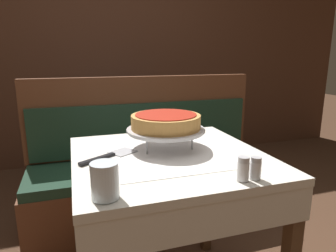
{
  "coord_description": "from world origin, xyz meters",
  "views": [
    {
      "loc": [
        -0.37,
        -1.12,
        1.16
      ],
      "look_at": [
        0.01,
        0.05,
        0.87
      ],
      "focal_mm": 32.0,
      "sensor_mm": 36.0,
      "label": 1
    }
  ],
  "objects_px": {
    "dining_table_front": "(169,177)",
    "deep_dish_pizza": "(166,121)",
    "pizza_pan_stand": "(166,131)",
    "napkin_holder": "(170,124)",
    "water_glass_near": "(105,181)",
    "condiment_caddy": "(116,95)",
    "pepper_shaker": "(256,168)",
    "dining_table_rear": "(116,113)",
    "salt_shaker": "(243,169)",
    "booth_bench": "(151,180)",
    "pizza_server": "(109,156)"
  },
  "relations": [
    {
      "from": "pizza_pan_stand",
      "to": "water_glass_near",
      "type": "bearing_deg",
      "value": -127.61
    },
    {
      "from": "water_glass_near",
      "to": "salt_shaker",
      "type": "height_order",
      "value": "water_glass_near"
    },
    {
      "from": "dining_table_front",
      "to": "booth_bench",
      "type": "bearing_deg",
      "value": 80.92
    },
    {
      "from": "deep_dish_pizza",
      "to": "pizza_server",
      "type": "relative_size",
      "value": 1.21
    },
    {
      "from": "pizza_server",
      "to": "dining_table_front",
      "type": "bearing_deg",
      "value": -9.03
    },
    {
      "from": "dining_table_front",
      "to": "dining_table_rear",
      "type": "xyz_separation_m",
      "value": [
        0.01,
        1.58,
        -0.02
      ]
    },
    {
      "from": "napkin_holder",
      "to": "pepper_shaker",
      "type": "bearing_deg",
      "value": -83.58
    },
    {
      "from": "salt_shaker",
      "to": "condiment_caddy",
      "type": "bearing_deg",
      "value": 93.82
    },
    {
      "from": "pizza_pan_stand",
      "to": "napkin_holder",
      "type": "xyz_separation_m",
      "value": [
        0.1,
        0.26,
        -0.03
      ]
    },
    {
      "from": "water_glass_near",
      "to": "pepper_shaker",
      "type": "bearing_deg",
      "value": -1.53
    },
    {
      "from": "dining_table_front",
      "to": "deep_dish_pizza",
      "type": "relative_size",
      "value": 2.58
    },
    {
      "from": "dining_table_front",
      "to": "pizza_server",
      "type": "bearing_deg",
      "value": 170.97
    },
    {
      "from": "pepper_shaker",
      "to": "dining_table_front",
      "type": "bearing_deg",
      "value": 120.03
    },
    {
      "from": "pepper_shaker",
      "to": "water_glass_near",
      "type": "bearing_deg",
      "value": 178.47
    },
    {
      "from": "dining_table_rear",
      "to": "pizza_pan_stand",
      "type": "bearing_deg",
      "value": -89.99
    },
    {
      "from": "dining_table_front",
      "to": "pepper_shaker",
      "type": "xyz_separation_m",
      "value": [
        0.19,
        -0.33,
        0.14
      ]
    },
    {
      "from": "water_glass_near",
      "to": "napkin_holder",
      "type": "xyz_separation_m",
      "value": [
        0.41,
        0.66,
        -0.01
      ]
    },
    {
      "from": "pizza_pan_stand",
      "to": "pepper_shaker",
      "type": "distance_m",
      "value": 0.45
    },
    {
      "from": "dining_table_front",
      "to": "water_glass_near",
      "type": "height_order",
      "value": "water_glass_near"
    },
    {
      "from": "pizza_pan_stand",
      "to": "water_glass_near",
      "type": "relative_size",
      "value": 3.22
    },
    {
      "from": "salt_shaker",
      "to": "condiment_caddy",
      "type": "distance_m",
      "value": 1.93
    },
    {
      "from": "deep_dish_pizza",
      "to": "condiment_caddy",
      "type": "xyz_separation_m",
      "value": [
        0.0,
        1.52,
        -0.08
      ]
    },
    {
      "from": "dining_table_rear",
      "to": "condiment_caddy",
      "type": "height_order",
      "value": "condiment_caddy"
    },
    {
      "from": "deep_dish_pizza",
      "to": "condiment_caddy",
      "type": "relative_size",
      "value": 1.93
    },
    {
      "from": "water_glass_near",
      "to": "napkin_holder",
      "type": "height_order",
      "value": "water_glass_near"
    },
    {
      "from": "pizza_pan_stand",
      "to": "napkin_holder",
      "type": "height_order",
      "value": "napkin_holder"
    },
    {
      "from": "booth_bench",
      "to": "napkin_holder",
      "type": "xyz_separation_m",
      "value": [
        -0.01,
        -0.43,
        0.51
      ]
    },
    {
      "from": "pizza_pan_stand",
      "to": "water_glass_near",
      "type": "xyz_separation_m",
      "value": [
        -0.31,
        -0.4,
        -0.02
      ]
    },
    {
      "from": "pizza_server",
      "to": "condiment_caddy",
      "type": "relative_size",
      "value": 1.59
    },
    {
      "from": "dining_table_rear",
      "to": "pizza_pan_stand",
      "type": "distance_m",
      "value": 1.51
    },
    {
      "from": "pizza_server",
      "to": "pepper_shaker",
      "type": "relative_size",
      "value": 3.31
    },
    {
      "from": "dining_table_front",
      "to": "water_glass_near",
      "type": "xyz_separation_m",
      "value": [
        -0.29,
        -0.32,
        0.16
      ]
    },
    {
      "from": "booth_bench",
      "to": "pizza_server",
      "type": "bearing_deg",
      "value": -116.22
    },
    {
      "from": "pizza_pan_stand",
      "to": "pepper_shaker",
      "type": "bearing_deg",
      "value": -66.51
    },
    {
      "from": "dining_table_rear",
      "to": "salt_shaker",
      "type": "height_order",
      "value": "salt_shaker"
    },
    {
      "from": "condiment_caddy",
      "to": "pepper_shaker",
      "type": "bearing_deg",
      "value": -84.79
    },
    {
      "from": "deep_dish_pizza",
      "to": "pepper_shaker",
      "type": "distance_m",
      "value": 0.46
    },
    {
      "from": "dining_table_front",
      "to": "pizza_server",
      "type": "relative_size",
      "value": 3.13
    },
    {
      "from": "dining_table_front",
      "to": "salt_shaker",
      "type": "bearing_deg",
      "value": -66.47
    },
    {
      "from": "dining_table_rear",
      "to": "pizza_pan_stand",
      "type": "xyz_separation_m",
      "value": [
        0.0,
        -1.49,
        0.2
      ]
    },
    {
      "from": "deep_dish_pizza",
      "to": "napkin_holder",
      "type": "relative_size",
      "value": 3.0
    },
    {
      "from": "napkin_holder",
      "to": "booth_bench",
      "type": "bearing_deg",
      "value": 88.85
    },
    {
      "from": "booth_bench",
      "to": "pizza_server",
      "type": "distance_m",
      "value": 0.94
    },
    {
      "from": "water_glass_near",
      "to": "pepper_shaker",
      "type": "height_order",
      "value": "water_glass_near"
    },
    {
      "from": "deep_dish_pizza",
      "to": "water_glass_near",
      "type": "relative_size",
      "value": 2.83
    },
    {
      "from": "pizza_server",
      "to": "napkin_holder",
      "type": "relative_size",
      "value": 2.47
    },
    {
      "from": "dining_table_front",
      "to": "pepper_shaker",
      "type": "height_order",
      "value": "pepper_shaker"
    },
    {
      "from": "deep_dish_pizza",
      "to": "salt_shaker",
      "type": "bearing_deg",
      "value": -72.25
    },
    {
      "from": "booth_bench",
      "to": "deep_dish_pizza",
      "type": "xyz_separation_m",
      "value": [
        -0.11,
        -0.69,
        0.58
      ]
    },
    {
      "from": "dining_table_front",
      "to": "pizza_pan_stand",
      "type": "height_order",
      "value": "pizza_pan_stand"
    }
  ]
}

